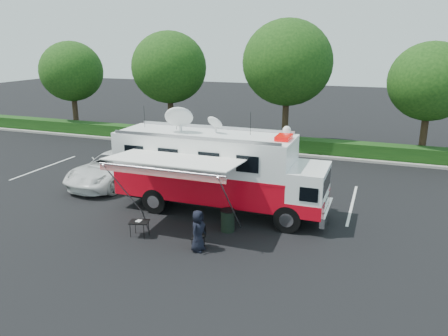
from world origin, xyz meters
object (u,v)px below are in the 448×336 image
at_px(command_truck, 218,170).
at_px(white_suv, 116,182).
at_px(trash_bin, 228,220).
at_px(folding_table, 139,223).

distance_m(command_truck, white_suv, 7.24).
xyz_separation_m(command_truck, trash_bin, (1.10, -1.83, -1.48)).
xyz_separation_m(folding_table, trash_bin, (3.06, 1.67, -0.13)).
bearing_deg(command_truck, trash_bin, -58.99).
bearing_deg(white_suv, trash_bin, -20.33).
height_order(command_truck, folding_table, command_truck).
distance_m(white_suv, folding_table, 7.25).
distance_m(folding_table, trash_bin, 3.49).
height_order(folding_table, trash_bin, trash_bin).
relative_size(command_truck, folding_table, 11.02).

